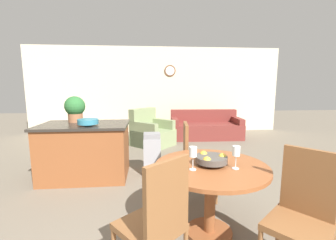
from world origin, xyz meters
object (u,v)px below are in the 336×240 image
Objects in this scene: trash_bin at (152,154)px; couch at (205,128)px; dining_chair_far_side at (194,158)px; potted_plant at (75,108)px; dining_table at (211,181)px; kitchen_island at (86,151)px; dining_chair_near_left at (157,219)px; fruit_bowl at (211,159)px; wine_glass_left at (193,153)px; wine_glass_right at (236,152)px; teal_bowl at (88,122)px; dining_chair_near_right at (302,211)px; armchair at (151,133)px.

couch is (1.60, 2.62, -0.08)m from trash_bin.
potted_plant is at bearing -114.09° from dining_chair_far_side.
dining_table is 2.27m from kitchen_island.
dining_chair_near_left is at bearing -134.61° from dining_table.
fruit_bowl is 4.40m from couch.
wine_glass_left reaches higher than kitchen_island.
potted_plant reaches higher than wine_glass_right.
potted_plant is (-1.80, 1.03, 0.57)m from dining_chair_far_side.
dining_chair_near_left is 0.93m from wine_glass_right.
dining_table is 3.56× the size of fruit_bowl.
dining_chair_far_side is 0.98m from wine_glass_right.
teal_bowl reaches higher than fruit_bowl.
wine_glass_left is at bearing 20.39° from dining_chair_near_right.
kitchen_island is (-1.61, 0.81, -0.10)m from dining_chair_far_side.
armchair is (-1.58, -0.73, 0.03)m from couch.
kitchen_island is at bearing 136.61° from wine_glass_right.
dining_chair_near_left is at bearing -63.65° from kitchen_island.
fruit_bowl is (0.00, -0.78, 0.24)m from dining_chair_far_side.
dining_table is at bearing 148.51° from wine_glass_right.
armchair is at bearing -24.59° from dining_chair_near_right.
dining_chair_near_left is 3.27× the size of fruit_bowl.
wine_glass_right reaches higher than armchair.
armchair reaches higher than dining_table.
kitchen_island reaches higher than dining_table.
dining_chair_far_side is 1.80m from kitchen_island.
dining_chair_near_right is 4.21m from armchair.
dining_chair_near_left is at bearing 50.95° from dining_chair_near_right.
dining_chair_far_side reaches higher than wine_glass_right.
teal_bowl is at bearing -107.44° from dining_chair_far_side.
kitchen_island is 1.15× the size of armchair.
wine_glass_left is 4.57m from couch.
teal_bowl reaches higher than wine_glass_left.
dining_chair_far_side is at bearing -57.43° from trash_bin.
fruit_bowl is 2.08m from teal_bowl.
wine_glass_left is at bearing -50.04° from potted_plant.
wine_glass_left is 0.11× the size of couch.
dining_table is 5.09× the size of wine_glass_left.
armchair is (-0.72, 3.63, -0.58)m from wine_glass_right.
dining_chair_near_left is 2.74m from potted_plant.
dining_chair_far_side is at bearing -126.71° from armchair.
teal_bowl is (-1.50, 0.64, 0.40)m from dining_chair_far_side.
wine_glass_right is at bearing -43.39° from kitchen_island.
teal_bowl is (-0.96, 1.98, 0.40)m from dining_chair_near_left.
armchair is (-0.52, 3.51, -0.26)m from dining_table.
couch is (1.61, 4.80, -0.27)m from dining_chair_near_left.
wine_glass_right is 2.79m from potted_plant.
couch is 1.74m from armchair.
dining_table is at bearing -45.78° from fruit_bowl.
wine_glass_left reaches higher than fruit_bowl.
dining_chair_near_left and dining_chair_far_side have the same top height.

